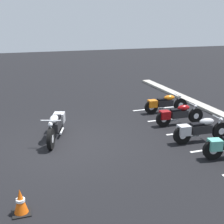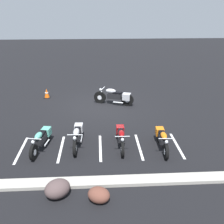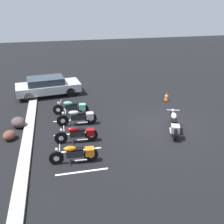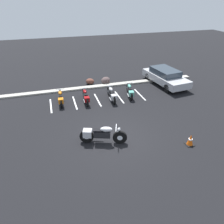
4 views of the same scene
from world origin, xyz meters
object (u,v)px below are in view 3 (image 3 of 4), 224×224
parked_bike_2 (79,117)px  traffic_cone (167,97)px  landscape_rock_1 (9,135)px  parked_bike_0 (76,154)px  car_silver (48,86)px  landscape_rock_0 (18,122)px  parked_bike_3 (73,107)px  parked_bike_1 (78,134)px  motorcycle_silver_featured (174,124)px

parked_bike_2 → traffic_cone: parked_bike_2 is taller
landscape_rock_1 → parked_bike_0: bearing=-131.1°
car_silver → traffic_cone: bearing=-26.9°
landscape_rock_0 → traffic_cone: (1.89, -9.18, 0.00)m
parked_bike_3 → landscape_rock_1: 3.97m
parked_bike_2 → parked_bike_0: bearing=84.9°
parked_bike_2 → traffic_cone: (2.30, -6.02, -0.17)m
parked_bike_1 → landscape_rock_0: size_ratio=2.53×
car_silver → landscape_rock_1: bearing=-114.6°
landscape_rock_1 → parked_bike_1: bearing=-106.4°
parked_bike_0 → landscape_rock_1: 3.98m
parked_bike_1 → landscape_rock_0: 3.71m
motorcycle_silver_featured → landscape_rock_0: motorcycle_silver_featured is taller
parked_bike_1 → traffic_cone: bearing=-145.4°
parked_bike_0 → traffic_cone: 8.68m
car_silver → motorcycle_silver_featured: bearing=-55.4°
parked_bike_0 → parked_bike_1: size_ratio=0.99×
parked_bike_0 → parked_bike_1: (1.66, -0.26, 0.00)m
car_silver → landscape_rock_1: 6.18m
motorcycle_silver_featured → landscape_rock_1: bearing=101.8°
parked_bike_3 → car_silver: 3.87m
landscape_rock_0 → traffic_cone: traffic_cone is taller
parked_bike_1 → landscape_rock_1: 3.40m
parked_bike_0 → landscape_rock_1: size_ratio=2.95×
parked_bike_2 → landscape_rock_0: bearing=-4.9°
car_silver → landscape_rock_1: car_silver is taller
car_silver → traffic_cone: car_silver is taller
motorcycle_silver_featured → landscape_rock_0: 8.10m
traffic_cone → motorcycle_silver_featured: bearing=161.3°
parked_bike_3 → landscape_rock_1: bearing=45.5°
parked_bike_0 → parked_bike_2: 3.49m
motorcycle_silver_featured → parked_bike_3: size_ratio=1.11×
motorcycle_silver_featured → car_silver: 9.32m
parked_bike_2 → car_silver: size_ratio=0.48×
parked_bike_1 → car_silver: size_ratio=0.46×
parked_bike_0 → car_silver: car_silver is taller
parked_bike_1 → car_silver: (6.84, 1.43, 0.25)m
motorcycle_silver_featured → parked_bike_0: motorcycle_silver_featured is taller
motorcycle_silver_featured → parked_bike_1: 4.79m
motorcycle_silver_featured → traffic_cone: motorcycle_silver_featured is taller
landscape_rock_1 → traffic_cone: (3.15, -9.48, 0.05)m
parked_bike_2 → landscape_rock_1: (-0.85, 3.46, -0.22)m
parked_bike_1 → landscape_rock_0: bearing=-35.7°
parked_bike_1 → traffic_cone: 7.46m
parked_bike_0 → car_silver: (8.49, 1.17, 0.26)m
parked_bike_1 → motorcycle_silver_featured: bearing=179.9°
parked_bike_2 → car_silver: bearing=-69.6°
parked_bike_1 → traffic_cone: (4.11, -6.22, -0.15)m
parked_bike_0 → parked_bike_2: parked_bike_2 is taller
motorcycle_silver_featured → parked_bike_2: (1.91, 4.59, -0.05)m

